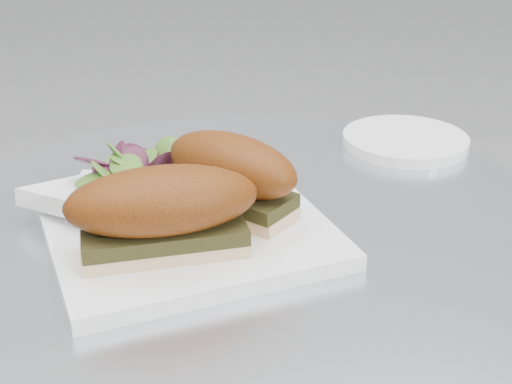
% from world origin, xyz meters
% --- Properties ---
extents(plate, '(0.28, 0.28, 0.02)m').
position_xyz_m(plate, '(-0.06, 0.02, 0.74)').
color(plate, white).
rests_on(plate, table).
extents(sandwich_left, '(0.18, 0.09, 0.08)m').
position_xyz_m(sandwich_left, '(-0.09, -0.04, 0.79)').
color(sandwich_left, tan).
rests_on(sandwich_left, plate).
extents(sandwich_right, '(0.14, 0.16, 0.08)m').
position_xyz_m(sandwich_right, '(-0.01, 0.02, 0.79)').
color(sandwich_right, tan).
rests_on(sandwich_right, plate).
extents(salad, '(0.10, 0.10, 0.05)m').
position_xyz_m(salad, '(-0.09, 0.10, 0.77)').
color(salad, '#517C28').
rests_on(salad, plate).
extents(napkin, '(0.17, 0.17, 0.02)m').
position_xyz_m(napkin, '(-0.12, 0.08, 0.74)').
color(napkin, white).
rests_on(napkin, table).
extents(saucer, '(0.16, 0.16, 0.01)m').
position_xyz_m(saucer, '(0.26, 0.16, 0.74)').
color(saucer, white).
rests_on(saucer, table).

